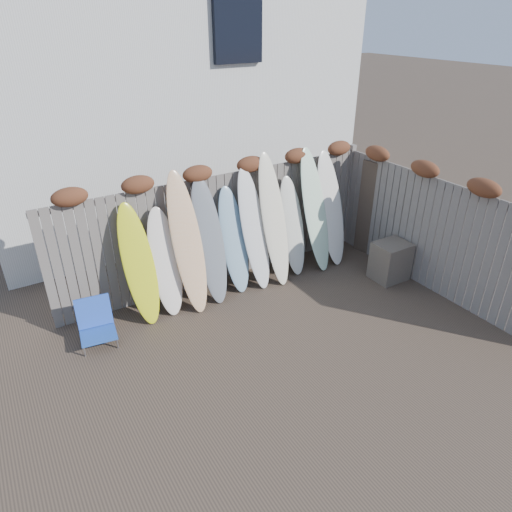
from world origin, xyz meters
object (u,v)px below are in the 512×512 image
beach_chair (96,323)px  wooden_crate (390,261)px  surfboard_0 (139,265)px  lattice_panel (386,215)px

beach_chair → wooden_crate: wooden_crate is taller
beach_chair → surfboard_0: (0.83, 0.24, 0.64)m
lattice_panel → wooden_crate: bearing=-137.6°
wooden_crate → surfboard_0: bearing=163.8°
beach_chair → lattice_panel: lattice_panel is taller
wooden_crate → lattice_panel: bearing=55.2°
lattice_panel → surfboard_0: size_ratio=0.96×
beach_chair → surfboard_0: size_ratio=0.34×
beach_chair → wooden_crate: size_ratio=0.94×
beach_chair → lattice_panel: bearing=-3.7°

